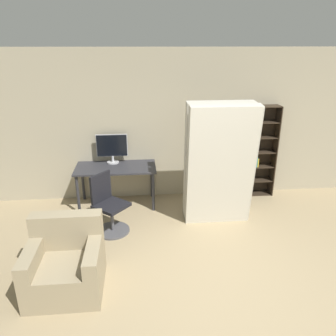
# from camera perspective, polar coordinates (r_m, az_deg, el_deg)

# --- Properties ---
(ground_plane) EXTENTS (16.00, 16.00, 0.00)m
(ground_plane) POSITION_cam_1_polar(r_m,az_deg,el_deg) (4.07, 10.60, -22.15)
(ground_plane) COLOR #9E8966
(wall_back) EXTENTS (8.00, 0.06, 2.70)m
(wall_back) POSITION_cam_1_polar(r_m,az_deg,el_deg) (6.03, 4.03, 7.39)
(wall_back) COLOR tan
(wall_back) RESTS_ON ground
(desk) EXTENTS (1.40, 0.68, 0.73)m
(desk) POSITION_cam_1_polar(r_m,az_deg,el_deg) (5.82, -9.06, -0.59)
(desk) COLOR #2D2D33
(desk) RESTS_ON ground
(monitor) EXTENTS (0.55, 0.21, 0.53)m
(monitor) POSITION_cam_1_polar(r_m,az_deg,el_deg) (5.91, -9.72, 3.61)
(monitor) COLOR #B7B7BC
(monitor) RESTS_ON desk
(office_chair) EXTENTS (0.62, 0.62, 0.93)m
(office_chair) POSITION_cam_1_polar(r_m,az_deg,el_deg) (5.13, -10.24, -7.05)
(office_chair) COLOR #4C4C51
(office_chair) RESTS_ON ground
(bookshelf) EXTENTS (0.67, 0.26, 1.72)m
(bookshelf) POSITION_cam_1_polar(r_m,az_deg,el_deg) (6.33, 14.60, 2.53)
(bookshelf) COLOR #2D2319
(bookshelf) RESTS_ON ground
(mattress_near) EXTENTS (1.05, 0.41, 1.95)m
(mattress_near) POSITION_cam_1_polar(r_m,az_deg,el_deg) (5.09, 9.23, 0.20)
(mattress_near) COLOR beige
(mattress_near) RESTS_ON ground
(mattress_far) EXTENTS (1.05, 0.33, 1.95)m
(mattress_far) POSITION_cam_1_polar(r_m,az_deg,el_deg) (5.32, 8.60, 1.13)
(mattress_far) COLOR beige
(mattress_far) RESTS_ON ground
(armchair) EXTENTS (0.85, 0.80, 0.85)m
(armchair) POSITION_cam_1_polar(r_m,az_deg,el_deg) (4.20, -17.34, -15.57)
(armchair) COLOR gray
(armchair) RESTS_ON ground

